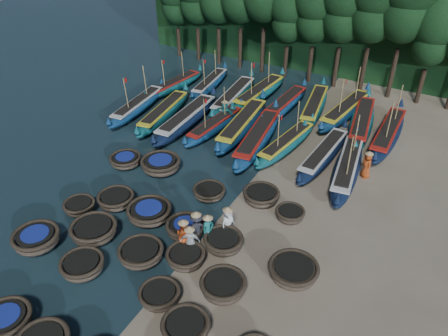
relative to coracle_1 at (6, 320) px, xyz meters
The scene contains 50 objects.
ground 11.15m from the coracle_1, 67.64° to the left, with size 120.00×120.00×0.00m, color gray.
foliage_wall 34.37m from the coracle_1, 82.86° to the left, with size 40.00×3.00×10.00m, color black.
coracle_1 is the anchor object (origin of this frame).
coracle_5 4.73m from the coracle_1, 124.31° to the left, with size 2.58×2.58×0.83m.
coracle_6 3.76m from the coracle_1, 81.56° to the left, with size 2.08×2.08×0.74m.
coracle_7 6.18m from the coracle_1, 40.95° to the left, with size 2.03×2.03×0.67m.
coracle_8 7.30m from the coracle_1, 26.00° to the left, with size 2.18×2.18×0.79m.
coracle_10 7.40m from the coracle_1, 111.50° to the left, with size 1.92×1.92×0.68m.
coracle_11 5.78m from the coracle_1, 96.03° to the left, with size 2.65×2.65×0.83m.
coracle_12 6.15m from the coracle_1, 66.81° to the left, with size 2.69×2.69×0.73m.
coracle_13 7.84m from the coracle_1, 55.47° to the left, with size 1.90×1.90×0.74m.
coracle_14 8.95m from the coracle_1, 39.92° to the left, with size 2.14×2.14×0.82m.
coracle_15 8.40m from the coracle_1, 99.19° to the left, with size 2.28×2.28×0.74m.
coracle_16 8.32m from the coracle_1, 83.23° to the left, with size 2.73×2.73×0.80m.
coracle_17 8.83m from the coracle_1, 67.84° to the left, with size 2.48×2.48×0.74m.
coracle_18 9.89m from the coracle_1, 56.11° to the left, with size 2.09×2.09×0.75m.
coracle_19 12.26m from the coracle_1, 41.19° to the left, with size 2.62×2.62×0.78m.
coracle_20 12.23m from the coracle_1, 106.58° to the left, with size 2.41×2.41×0.69m.
coracle_21 12.35m from the coracle_1, 95.45° to the left, with size 2.78×2.78×0.85m.
coracle_22 11.79m from the coracle_1, 76.25° to the left, with size 2.28×2.28×0.63m.
coracle_23 13.67m from the coracle_1, 65.88° to the left, with size 2.20×2.20×0.74m.
coracle_24 14.05m from the coracle_1, 57.34° to the left, with size 1.89×1.89×0.65m.
long_boat_0 19.64m from the coracle_1, 112.45° to the left, with size 2.18×7.92×3.38m.
long_boat_1 18.82m from the coracle_1, 105.58° to the left, with size 2.53×8.15×1.45m.
long_boat_2 18.26m from the coracle_1, 99.30° to the left, with size 1.95×9.01×1.59m.
long_boat_3 18.32m from the coracle_1, 92.23° to the left, with size 1.98×7.25×3.09m.
long_boat_4 19.23m from the coracle_1, 87.02° to the left, with size 2.37×9.05×1.60m.
long_boat_5 18.21m from the coracle_1, 81.22° to the left, with size 2.71×9.09×1.61m.
long_boat_6 18.98m from the coracle_1, 75.59° to the left, with size 2.38×7.53×3.23m.
long_boat_7 19.62m from the coracle_1, 68.08° to the left, with size 1.92×7.96×1.40m.
long_boat_8 19.60m from the coracle_1, 62.37° to the left, with size 2.53×8.45×3.62m.
long_boat_9 24.03m from the coracle_1, 107.72° to the left, with size 2.17×7.31×3.13m.
long_boat_10 25.11m from the coracle_1, 101.15° to the left, with size 2.07×7.23×3.09m.
long_boat_11 23.09m from the coracle_1, 94.26° to the left, with size 2.34×8.71×1.54m.
long_boat_12 24.70m from the coracle_1, 90.49° to the left, with size 2.12×8.62×3.67m.
long_boat_13 23.90m from the coracle_1, 84.32° to the left, with size 1.84×7.96×1.40m.
long_boat_14 24.99m from the coracle_1, 79.57° to the left, with size 2.69×8.28×1.47m.
long_boat_15 25.91m from the coracle_1, 74.65° to the left, with size 2.78×8.55×3.67m.
long_boat_16 25.03m from the coracle_1, 70.39° to the left, with size 2.80×9.00×1.60m.
long_boat_17 25.11m from the coracle_1, 65.56° to the left, with size 1.58×8.81×3.74m.
fisherman_0 10.57m from the coracle_1, 60.27° to the left, with size 0.72×0.93×1.90m.
fisherman_1 9.46m from the coracle_1, 60.59° to the left, with size 0.64×0.72×1.84m.
fisherman_2 8.22m from the coracle_1, 61.59° to the left, with size 1.03×0.90×2.01m.
fisherman_3 9.01m from the coracle_1, 62.68° to the left, with size 1.32×1.29×2.01m.
fisherman_4 8.31m from the coracle_1, 58.74° to the left, with size 1.04×0.79×1.84m.
fisherman_5 19.80m from the coracle_1, 92.13° to the left, with size 1.66×0.66×1.95m.
fisherman_6 20.47m from the coracle_1, 60.30° to the left, with size 0.94×1.00×1.92m.
tree_5 30.80m from the coracle_1, 90.50° to the left, with size 3.68×3.68×8.68m.
tree_6 31.00m from the coracle_1, 86.16° to the left, with size 4.09×4.09×9.65m.
tree_10 32.79m from the coracle_1, 69.65° to the left, with size 3.68×3.68×8.68m.
Camera 1 is at (8.87, -15.85, 15.41)m, focal length 35.00 mm.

